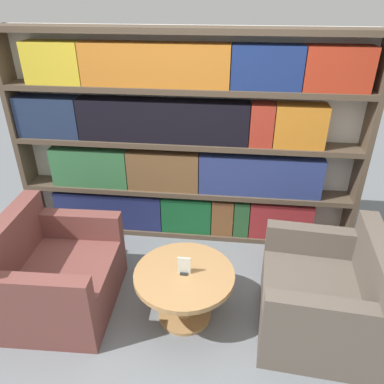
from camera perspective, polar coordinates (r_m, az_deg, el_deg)
name	(u,v)px	position (r m, az deg, el deg)	size (l,w,h in m)	color
ground_plane	(159,349)	(2.94, -5.01, -22.70)	(14.00, 14.00, 0.00)	slate
bookshelf	(183,143)	(3.57, -1.45, 7.44)	(3.28, 0.30, 2.01)	silver
armchair_left	(56,277)	(3.22, -20.06, -12.02)	(0.85, 0.95, 0.80)	brown
armchair_right	(323,299)	(3.02, 19.40, -15.06)	(0.89, 0.99, 0.80)	brown
coffee_table	(184,286)	(2.91, -1.17, -14.08)	(0.75, 0.75, 0.44)	#AD7F4C
table_sign	(184,267)	(2.79, -1.21, -11.31)	(0.10, 0.06, 0.14)	black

